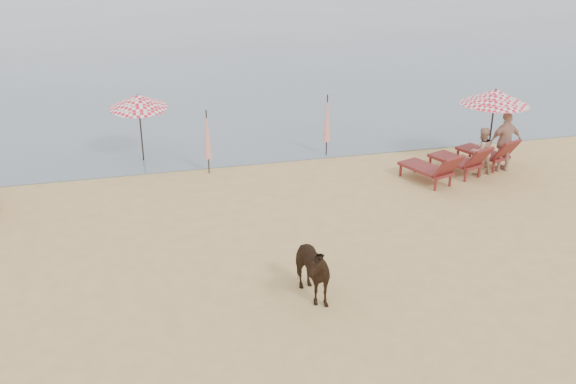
# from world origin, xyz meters

# --- Properties ---
(ground) EXTENTS (120.00, 120.00, 0.00)m
(ground) POSITION_xyz_m (0.00, 0.00, 0.00)
(ground) COLOR tan
(ground) RESTS_ON ground
(lounger_cluster_right) EXTENTS (3.73, 2.92, 0.72)m
(lounger_cluster_right) POSITION_xyz_m (6.09, 7.53, 0.50)
(lounger_cluster_right) COLOR maroon
(lounger_cluster_right) RESTS_ON ground
(umbrella_open_left_b) EXTENTS (1.79, 1.82, 2.28)m
(umbrella_open_left_b) POSITION_xyz_m (-3.19, 11.26, 1.97)
(umbrella_open_left_b) COLOR black
(umbrella_open_left_b) RESTS_ON ground
(umbrella_open_right) EXTENTS (2.06, 2.06, 2.52)m
(umbrella_open_right) POSITION_xyz_m (7.22, 7.93, 2.27)
(umbrella_open_right) COLOR black
(umbrella_open_right) RESTS_ON ground
(umbrella_closed_left) EXTENTS (0.24, 0.24, 1.99)m
(umbrella_closed_left) POSITION_xyz_m (-1.29, 9.65, 1.22)
(umbrella_closed_left) COLOR black
(umbrella_closed_left) RESTS_ON ground
(umbrella_closed_right) EXTENTS (0.25, 0.25, 2.06)m
(umbrella_closed_right) POSITION_xyz_m (2.68, 10.28, 1.27)
(umbrella_closed_right) COLOR black
(umbrella_closed_right) RESTS_ON ground
(cow) EXTENTS (1.00, 1.67, 1.32)m
(cow) POSITION_xyz_m (-0.36, 2.04, 0.66)
(cow) COLOR black
(cow) RESTS_ON ground
(beachgoer_right_a) EXTENTS (0.76, 0.62, 1.47)m
(beachgoer_right_a) POSITION_xyz_m (6.68, 7.47, 0.74)
(beachgoer_right_a) COLOR tan
(beachgoer_right_a) RESTS_ON ground
(beachgoer_right_b) EXTENTS (1.10, 0.48, 1.86)m
(beachgoer_right_b) POSITION_xyz_m (7.53, 7.58, 0.93)
(beachgoer_right_b) COLOR tan
(beachgoer_right_b) RESTS_ON ground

